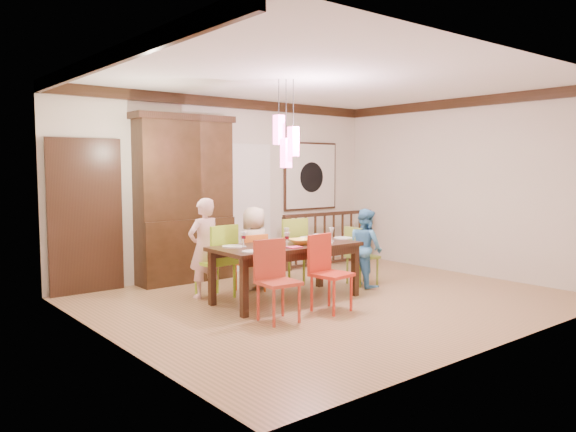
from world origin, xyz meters
TOP-DOWN VIEW (x-y plane):
  - floor at (0.00, 0.00)m, footprint 6.00×6.00m
  - ceiling at (0.00, 0.00)m, footprint 6.00×6.00m
  - wall_back at (0.00, 2.50)m, footprint 6.00×0.00m
  - wall_left at (-3.00, 0.00)m, footprint 0.00×5.00m
  - wall_right at (3.00, 0.00)m, footprint 0.00×5.00m
  - crown_molding at (0.00, 0.00)m, footprint 6.00×5.00m
  - panel_door at (-2.40, 2.45)m, footprint 1.04×0.07m
  - white_doorway at (0.35, 2.46)m, footprint 0.97×0.05m
  - painting at (1.80, 2.46)m, footprint 1.25×0.06m
  - pendant_cluster at (-0.51, 0.33)m, footprint 0.27×0.21m
  - dining_table at (-0.51, 0.33)m, footprint 2.00×0.94m
  - chair_far_left at (-1.16, 1.05)m, footprint 0.50×0.50m
  - chair_far_mid at (-0.56, 1.08)m, footprint 0.41×0.41m
  - chair_far_right at (0.13, 1.11)m, footprint 0.48×0.48m
  - chair_near_left at (-1.22, -0.42)m, footprint 0.46×0.46m
  - chair_near_mid at (-0.43, -0.47)m, footprint 0.48×0.48m
  - chair_end_right at (1.02, 0.39)m, footprint 0.45×0.45m
  - china_hutch at (-0.92, 2.30)m, footprint 1.63×0.46m
  - balustrade at (1.80, 1.95)m, footprint 2.03×0.17m
  - person_far_left at (-1.26, 1.16)m, footprint 0.53×0.37m
  - person_far_mid at (-0.41, 1.18)m, footprint 0.62×0.43m
  - person_end_right at (0.96, 0.27)m, footprint 0.55×0.64m
  - serving_bowl at (-0.35, 0.20)m, footprint 0.36×0.36m
  - small_bowl at (-0.79, 0.34)m, footprint 0.26×0.26m
  - cup_left at (-0.96, 0.20)m, footprint 0.12×0.12m
  - cup_right at (0.11, 0.42)m, footprint 0.11×0.11m
  - plate_far_left at (-1.19, 0.57)m, footprint 0.26×0.26m
  - plate_far_mid at (-0.55, 0.68)m, footprint 0.26×0.26m
  - plate_far_right at (0.17, 0.64)m, footprint 0.26×0.26m
  - plate_near_left at (-1.24, 0.05)m, footprint 0.26×0.26m
  - plate_near_mid at (-0.07, 0.08)m, footprint 0.26×0.26m
  - plate_end_right at (0.52, 0.30)m, footprint 0.26×0.26m
  - wine_glass_a at (-1.07, 0.50)m, footprint 0.08×0.08m
  - wine_glass_b at (-0.34, 0.52)m, footprint 0.08×0.08m
  - wine_glass_c at (-0.67, 0.11)m, footprint 0.08×0.08m
  - wine_glass_d at (0.19, 0.19)m, footprint 0.08×0.08m
  - napkin at (-0.63, 0.01)m, footprint 0.18×0.14m

SIDE VIEW (x-z plane):
  - floor at x=0.00m, z-range 0.00..0.00m
  - chair_far_mid at x=-0.56m, z-range 0.06..0.89m
  - balustrade at x=1.80m, z-range 0.02..0.98m
  - chair_end_right at x=1.02m, z-range 0.06..0.94m
  - chair_near_left at x=-1.22m, z-range 0.07..1.00m
  - chair_near_mid at x=-0.43m, z-range 0.07..1.01m
  - chair_far_left at x=-1.16m, z-range 0.07..1.07m
  - person_end_right at x=0.96m, z-range 0.00..1.16m
  - chair_far_right at x=0.13m, z-range 0.07..1.09m
  - person_far_mid at x=-0.41m, z-range 0.00..1.20m
  - dining_table at x=-0.51m, z-range 0.29..1.04m
  - person_far_left at x=-1.26m, z-range 0.00..1.35m
  - plate_far_left at x=-1.19m, z-range 0.75..0.76m
  - plate_far_mid at x=-0.55m, z-range 0.75..0.76m
  - plate_far_right at x=0.17m, z-range 0.75..0.76m
  - plate_near_left at x=-1.24m, z-range 0.75..0.76m
  - plate_near_mid at x=-0.07m, z-range 0.75..0.76m
  - plate_end_right at x=0.52m, z-range 0.75..0.76m
  - napkin at x=-0.63m, z-range 0.75..0.76m
  - small_bowl at x=-0.79m, z-range 0.75..0.81m
  - serving_bowl at x=-0.35m, z-range 0.75..0.82m
  - cup_right at x=0.11m, z-range 0.75..0.83m
  - cup_left at x=-0.96m, z-range 0.75..0.85m
  - wine_glass_a at x=-1.07m, z-range 0.75..0.94m
  - wine_glass_b at x=-0.34m, z-range 0.75..0.94m
  - wine_glass_c at x=-0.67m, z-range 0.75..0.94m
  - wine_glass_d at x=0.19m, z-range 0.75..0.94m
  - panel_door at x=-2.40m, z-range -0.07..2.17m
  - white_doorway at x=0.35m, z-range -0.06..2.16m
  - china_hutch at x=-0.92m, z-range 0.00..2.57m
  - wall_back at x=0.00m, z-range -1.55..4.45m
  - wall_left at x=-3.00m, z-range -1.05..3.95m
  - wall_right at x=3.00m, z-range -1.05..3.95m
  - painting at x=1.80m, z-range 0.97..2.22m
  - pendant_cluster at x=-0.51m, z-range 1.54..2.68m
  - crown_molding at x=0.00m, z-range 2.74..2.90m
  - ceiling at x=0.00m, z-range 2.90..2.90m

